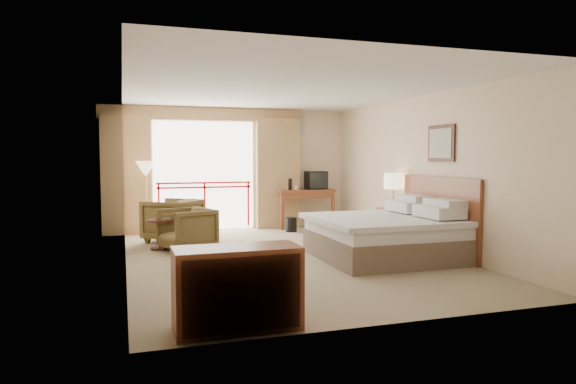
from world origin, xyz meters
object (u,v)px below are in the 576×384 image
object	(u,v)px
floor_lamp	(146,172)
wastebasket	(291,225)
armchair_near	(187,251)
desk	(303,198)
side_table	(160,229)
nightstand	(394,226)
dresser	(237,288)
armchair_far	(173,242)
bed	(387,235)
table_lamp	(394,182)
tv	(316,180)

from	to	relation	value
floor_lamp	wastebasket	bearing A→B (deg)	-4.41
wastebasket	armchair_near	distance (m)	2.91
armchair_near	desk	bearing A→B (deg)	108.04
wastebasket	side_table	size ratio (longest dim) A/B	0.58
nightstand	armchair_near	distance (m)	3.84
floor_lamp	nightstand	bearing A→B (deg)	-27.08
wastebasket	dresser	xyz separation A→B (m)	(-2.45, -5.81, 0.24)
armchair_far	side_table	world-z (taller)	side_table
bed	table_lamp	world-z (taller)	table_lamp
armchair_far	side_table	xyz separation A→B (m)	(-0.28, -0.76, 0.36)
armchair_far	floor_lamp	distance (m)	1.59
armchair_near	floor_lamp	size ratio (longest dim) A/B	0.53
bed	table_lamp	bearing A→B (deg)	56.86
table_lamp	armchair_far	size ratio (longest dim) A/B	0.69
desk	wastebasket	bearing A→B (deg)	-128.66
bed	dresser	size ratio (longest dim) A/B	1.79
tv	wastebasket	size ratio (longest dim) A/B	1.51
nightstand	wastebasket	world-z (taller)	nightstand
bed	nightstand	distance (m)	1.46
table_lamp	side_table	size ratio (longest dim) A/B	1.19
desk	armchair_far	bearing A→B (deg)	-160.06
table_lamp	floor_lamp	distance (m)	4.91
floor_lamp	bed	bearing A→B (deg)	-44.02
tv	side_table	bearing A→B (deg)	-153.83
nightstand	armchair_near	bearing A→B (deg)	170.44
tv	armchair_far	distance (m)	3.75
tv	wastebasket	xyz separation A→B (m)	(-0.82, -0.63, -0.92)
nightstand	bed	bearing A→B (deg)	-127.58
tv	armchair_far	xyz separation A→B (m)	(-3.40, -1.17, -1.08)
desk	dresser	world-z (taller)	desk
table_lamp	desk	distance (m)	2.84
table_lamp	armchair_far	xyz separation A→B (m)	(-3.95, 1.42, -1.16)
armchair_near	side_table	size ratio (longest dim) A/B	1.55
tv	side_table	world-z (taller)	tv
table_lamp	tv	xyz separation A→B (m)	(-0.55, 2.60, -0.08)
nightstand	table_lamp	world-z (taller)	table_lamp
table_lamp	armchair_far	bearing A→B (deg)	160.17
table_lamp	desk	world-z (taller)	table_lamp
nightstand	side_table	world-z (taller)	nightstand
wastebasket	nightstand	bearing A→B (deg)	-55.65
wastebasket	bed	bearing A→B (deg)	-80.20
tv	armchair_near	xyz separation A→B (m)	(-3.24, -2.23, -1.08)
floor_lamp	armchair_near	bearing A→B (deg)	-72.04
nightstand	armchair_far	size ratio (longest dim) A/B	0.73
bed	wastebasket	size ratio (longest dim) A/B	6.94
armchair_near	floor_lamp	world-z (taller)	floor_lamp
table_lamp	desk	size ratio (longest dim) A/B	0.47
bed	armchair_near	xyz separation A→B (m)	(-2.98, 1.62, -0.38)
armchair_far	floor_lamp	bearing A→B (deg)	-111.07
tv	bed	bearing A→B (deg)	-95.58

